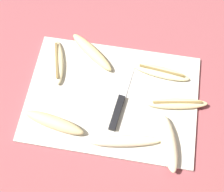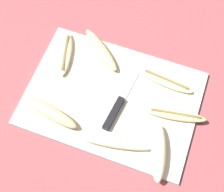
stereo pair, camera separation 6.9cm
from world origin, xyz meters
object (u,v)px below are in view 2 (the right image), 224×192
(banana_cream_curved, at_px, (65,54))
(banana_pale_long, at_px, (159,153))
(knife, at_px, (117,108))
(banana_ripe_center, at_px, (175,115))
(banana_mellow_near, at_px, (51,112))
(banana_bright_far, at_px, (115,142))
(banana_soft_right, at_px, (166,81))
(banana_golden_short, at_px, (101,50))

(banana_cream_curved, xyz_separation_m, banana_pale_long, (0.37, -0.21, 0.01))
(knife, distance_m, banana_ripe_center, 0.17)
(banana_pale_long, distance_m, banana_ripe_center, 0.13)
(banana_mellow_near, distance_m, banana_bright_far, 0.21)
(banana_mellow_near, xyz_separation_m, banana_pale_long, (0.33, -0.01, 0.00))
(banana_mellow_near, relative_size, banana_cream_curved, 1.13)
(knife, distance_m, banana_soft_right, 0.18)
(banana_pale_long, xyz_separation_m, banana_ripe_center, (0.01, 0.13, -0.01))
(banana_mellow_near, distance_m, banana_ripe_center, 0.37)
(banana_ripe_center, bearing_deg, banana_mellow_near, -160.76)
(banana_soft_right, height_order, banana_golden_short, banana_golden_short)
(knife, relative_size, banana_ripe_center, 1.30)
(banana_cream_curved, xyz_separation_m, banana_bright_far, (0.25, -0.22, 0.00))
(banana_golden_short, distance_m, banana_ripe_center, 0.31)
(banana_mellow_near, relative_size, banana_golden_short, 1.13)
(banana_soft_right, xyz_separation_m, banana_pale_long, (0.04, -0.23, 0.01))
(banana_cream_curved, bearing_deg, banana_ripe_center, -11.78)
(knife, height_order, banana_ripe_center, banana_ripe_center)
(knife, xyz_separation_m, banana_cream_curved, (-0.22, 0.12, 0.00))
(banana_mellow_near, xyz_separation_m, banana_soft_right, (0.29, 0.22, -0.01))
(knife, height_order, banana_mellow_near, banana_mellow_near)
(banana_mellow_near, distance_m, banana_soft_right, 0.36)
(knife, relative_size, banana_golden_short, 1.46)
(banana_cream_curved, height_order, banana_golden_short, banana_golden_short)
(banana_soft_right, distance_m, banana_bright_far, 0.25)
(banana_mellow_near, xyz_separation_m, banana_golden_short, (0.06, 0.25, -0.00))
(banana_pale_long, relative_size, banana_ripe_center, 0.92)
(banana_cream_curved, height_order, banana_soft_right, banana_cream_curved)
(banana_cream_curved, bearing_deg, banana_mellow_near, -78.41)
(banana_golden_short, height_order, banana_ripe_center, banana_golden_short)
(banana_mellow_near, bearing_deg, banana_bright_far, -5.37)
(banana_golden_short, bearing_deg, banana_mellow_near, -103.68)
(banana_mellow_near, bearing_deg, knife, 25.69)
(banana_ripe_center, xyz_separation_m, banana_bright_far, (-0.14, -0.14, 0.00))
(banana_pale_long, bearing_deg, banana_ripe_center, 83.34)
(banana_soft_right, bearing_deg, banana_bright_far, -108.63)
(banana_golden_short, bearing_deg, banana_ripe_center, -24.85)
(banana_pale_long, distance_m, banana_bright_far, 0.12)
(banana_ripe_center, height_order, banana_bright_far, banana_bright_far)
(banana_pale_long, bearing_deg, banana_golden_short, 136.11)
(banana_soft_right, xyz_separation_m, banana_golden_short, (-0.23, 0.03, 0.01))
(banana_ripe_center, bearing_deg, banana_bright_far, -134.41)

